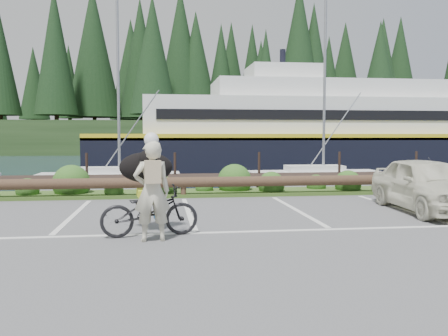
{
  "coord_description": "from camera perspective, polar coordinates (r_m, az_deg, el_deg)",
  "views": [
    {
      "loc": [
        -0.62,
        -9.04,
        1.82
      ],
      "look_at": [
        0.72,
        1.1,
        1.1
      ],
      "focal_mm": 38.0,
      "sensor_mm": 36.0,
      "label": 1
    }
  ],
  "objects": [
    {
      "name": "log_rail",
      "position": [
        13.77,
        -4.9,
        -3.59
      ],
      "size": [
        32.0,
        0.3,
        0.6
      ],
      "primitive_type": null,
      "color": "#443021",
      "rests_on": "ground"
    },
    {
      "name": "cyclist",
      "position": [
        8.16,
        -8.66,
        -2.78
      ],
      "size": [
        0.67,
        0.49,
        1.72
      ],
      "primitive_type": "imported",
      "rotation": [
        0.0,
        0.0,
        3.27
      ],
      "color": "beige",
      "rests_on": "ground"
    },
    {
      "name": "ground",
      "position": [
        9.24,
        -3.58,
        -7.34
      ],
      "size": [
        72.0,
        72.0,
        0.0
      ],
      "primitive_type": "plane",
      "color": "#515153"
    },
    {
      "name": "bicycle",
      "position": [
        8.61,
        -8.94,
        -5.13
      ],
      "size": [
        1.8,
        0.83,
        0.91
      ],
      "primitive_type": "imported",
      "rotation": [
        0.0,
        0.0,
        1.7
      ],
      "color": "black",
      "rests_on": "ground"
    },
    {
      "name": "vegetation_strip",
      "position": [
        14.46,
        -5.03,
        -3.03
      ],
      "size": [
        34.0,
        1.6,
        0.1
      ],
      "primitive_type": "cube",
      "color": "#3D5B21",
      "rests_on": "ground"
    },
    {
      "name": "parked_car",
      "position": [
        12.21,
        23.2,
        -1.82
      ],
      "size": [
        1.79,
        3.89,
        1.29
      ],
      "primitive_type": "imported",
      "rotation": [
        0.0,
        0.0,
        -0.07
      ],
      "color": "beige",
      "rests_on": "ground"
    },
    {
      "name": "dog",
      "position": [
        9.08,
        -9.37,
        0.08
      ],
      "size": [
        0.62,
        1.06,
        0.58
      ],
      "primitive_type": "ellipsoid",
      "rotation": [
        0.0,
        0.0,
        1.7
      ],
      "color": "black",
      "rests_on": "bicycle"
    },
    {
      "name": "harbor_backdrop",
      "position": [
        87.53,
        -6.88,
        2.78
      ],
      "size": [
        170.0,
        160.0,
        30.0
      ],
      "color": "#182B3B",
      "rests_on": "ground"
    }
  ]
}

